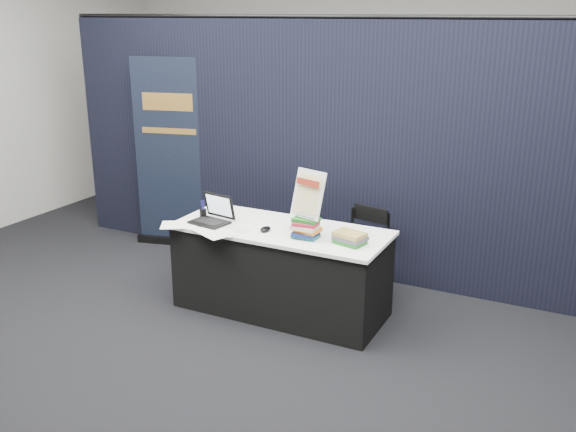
# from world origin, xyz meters

# --- Properties ---
(floor) EXTENTS (8.00, 8.00, 0.00)m
(floor) POSITION_xyz_m (0.00, 0.00, 0.00)
(floor) COLOR black
(floor) RESTS_ON ground
(wall_back) EXTENTS (8.00, 0.02, 3.50)m
(wall_back) POSITION_xyz_m (0.00, 4.00, 1.75)
(wall_back) COLOR #AFADA5
(wall_back) RESTS_ON floor
(drape_partition) EXTENTS (6.00, 0.08, 2.40)m
(drape_partition) POSITION_xyz_m (0.00, 1.60, 1.20)
(drape_partition) COLOR black
(drape_partition) RESTS_ON floor
(display_table) EXTENTS (1.80, 0.75, 0.75)m
(display_table) POSITION_xyz_m (0.00, 0.55, 0.38)
(display_table) COLOR black
(display_table) RESTS_ON floor
(laptop) EXTENTS (0.34, 0.30, 0.24)m
(laptop) POSITION_xyz_m (-0.59, 0.42, 0.81)
(laptop) COLOR black
(laptop) RESTS_ON display_table
(mouse) EXTENTS (0.08, 0.12, 0.04)m
(mouse) POSITION_xyz_m (-0.08, 0.42, 0.77)
(mouse) COLOR black
(mouse) RESTS_ON display_table
(brochure_left) EXTENTS (0.37, 0.34, 0.00)m
(brochure_left) POSITION_xyz_m (-0.80, 0.24, 0.75)
(brochure_left) COLOR white
(brochure_left) RESTS_ON display_table
(brochure_mid) EXTENTS (0.41, 0.36, 0.00)m
(brochure_mid) POSITION_xyz_m (-0.44, 0.22, 0.75)
(brochure_mid) COLOR white
(brochure_mid) RESTS_ON display_table
(brochure_right) EXTENTS (0.39, 0.33, 0.00)m
(brochure_right) POSITION_xyz_m (-0.37, 0.31, 0.75)
(brochure_right) COLOR silver
(brochure_right) RESTS_ON display_table
(pen_cup) EXTENTS (0.06, 0.06, 0.08)m
(pen_cup) POSITION_xyz_m (-0.73, 0.49, 0.79)
(pen_cup) COLOR black
(pen_cup) RESTS_ON display_table
(book_stack_tall) EXTENTS (0.20, 0.16, 0.16)m
(book_stack_tall) POSITION_xyz_m (0.29, 0.42, 0.83)
(book_stack_tall) COLOR #18575E
(book_stack_tall) RESTS_ON display_table
(book_stack_short) EXTENTS (0.25, 0.21, 0.10)m
(book_stack_short) POSITION_xyz_m (0.65, 0.46, 0.80)
(book_stack_short) COLOR #1C691D
(book_stack_short) RESTS_ON display_table
(info_sign) EXTENTS (0.31, 0.19, 0.39)m
(info_sign) POSITION_xyz_m (0.29, 0.45, 1.10)
(info_sign) COLOR black
(info_sign) RESTS_ON book_stack_tall
(pullup_banner) EXTENTS (0.86, 0.29, 2.02)m
(pullup_banner) POSITION_xyz_m (-1.81, 1.50, 0.90)
(pullup_banner) COLOR black
(pullup_banner) RESTS_ON floor
(stacking_chair) EXTENTS (0.43, 0.44, 0.80)m
(stacking_chair) POSITION_xyz_m (0.51, 1.17, 0.44)
(stacking_chair) COLOR black
(stacking_chair) RESTS_ON floor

